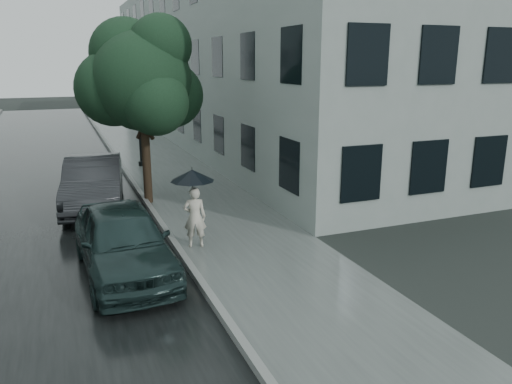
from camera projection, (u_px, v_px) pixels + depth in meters
name	position (u px, v px, depth m)	size (l,w,h in m)	color
ground	(267.00, 270.00, 10.96)	(120.00, 120.00, 0.00)	black
sidewalk	(165.00, 166.00, 21.82)	(3.50, 60.00, 0.01)	slate
kerb_near	(123.00, 167.00, 21.15)	(0.15, 60.00, 0.15)	slate
asphalt_road	(33.00, 176.00, 19.91)	(6.85, 60.00, 0.00)	black
building_near	(224.00, 60.00, 29.29)	(7.02, 36.00, 9.00)	gray
pedestrian	(195.00, 217.00, 12.18)	(0.55, 0.36, 1.51)	beige
umbrella	(192.00, 175.00, 11.94)	(1.28, 1.28, 1.05)	black
street_tree	(141.00, 79.00, 15.34)	(3.98, 3.62, 5.85)	#332619
lamp_post	(134.00, 94.00, 21.03)	(0.84, 0.37, 5.42)	black
car_near	(123.00, 241.00, 10.59)	(1.77, 4.40, 1.50)	#1A2C2B
car_far	(94.00, 183.00, 15.48)	(1.66, 4.76, 1.57)	#232528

